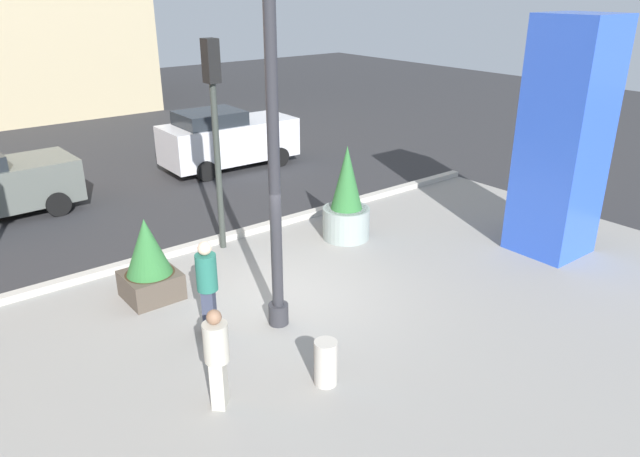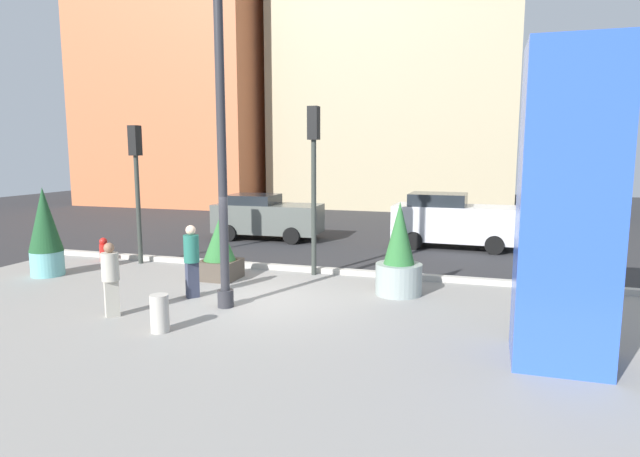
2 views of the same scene
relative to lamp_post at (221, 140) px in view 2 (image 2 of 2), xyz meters
name	(u,v)px [view 2 (image 2 of 2)]	position (x,y,z in m)	size (l,w,h in m)	color
ground_plane	(316,266)	(0.59, 4.79, -3.72)	(60.00, 60.00, 0.00)	#2D2D30
plaza_pavement	(224,326)	(0.59, -1.21, -3.72)	(18.00, 10.00, 0.02)	gray
curb_strip	(307,269)	(0.59, 3.91, -3.64)	(18.00, 0.24, 0.16)	#B7B2A8
lamp_post	(221,140)	(0.00, 0.00, 0.00)	(0.44, 0.44, 7.62)	#2D2D33
art_pillar_blue	(567,208)	(6.77, -1.16, -1.13)	(1.49, 1.49, 5.19)	blue
potted_plant_near_left	(399,258)	(3.54, 2.25, -2.81)	(1.13, 1.13, 2.29)	gray
potted_plant_mid_plaza	(45,232)	(-6.22, 1.26, -2.47)	(0.91, 0.91, 2.50)	#6BB2B2
potted_plant_near_right	(219,252)	(-1.39, 2.35, -2.95)	(1.01, 1.01, 1.66)	#4C4238
fire_hydrant	(104,249)	(-6.10, 3.46, -3.35)	(0.36, 0.26, 0.75)	red
concrete_bollard	(160,314)	(-0.43, -1.90, -3.35)	(0.36, 0.36, 0.75)	#B2ADA3
traffic_light_far_side	(137,171)	(-4.72, 3.45, -0.84)	(0.28, 0.42, 4.25)	#333833
traffic_light_corner	(314,163)	(0.91, 3.61, -0.58)	(0.28, 0.42, 4.69)	#333833
car_passing_lane	(267,216)	(-2.85, 9.03, -2.83)	(4.21, 2.20, 1.76)	#565B56
car_curb_east	(454,221)	(4.38, 9.28, -2.74)	(4.46, 2.13, 1.96)	silver
pedestrian_on_sidewalk	(111,276)	(-1.97, -1.35, -2.84)	(0.51, 0.51, 1.60)	#B2AD9E
pedestrian_crossing	(192,257)	(-1.12, 0.47, -2.74)	(0.51, 0.51, 1.76)	#33384C
office_block_flanking	(197,15)	(-13.93, 23.46, 8.90)	(11.79, 12.43, 25.25)	#C66B42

